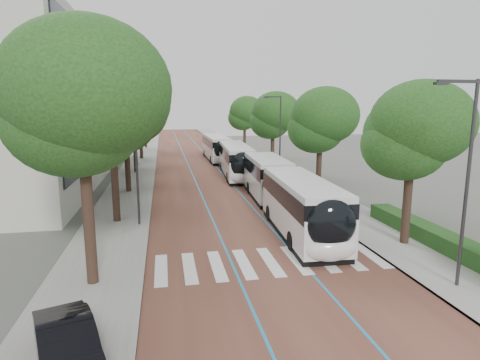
% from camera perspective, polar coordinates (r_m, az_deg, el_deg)
% --- Properties ---
extents(ground, '(160.00, 160.00, 0.00)m').
position_cam_1_polar(ground, '(18.14, 4.56, -12.75)').
color(ground, '#51544C').
rests_on(ground, ground).
extents(road, '(11.00, 140.00, 0.02)m').
position_cam_1_polar(road, '(56.69, -6.20, 3.19)').
color(road, '#572F27').
rests_on(road, ground).
extents(sidewalk_left, '(4.00, 140.00, 0.12)m').
position_cam_1_polar(sidewalk_left, '(56.58, -13.80, 2.98)').
color(sidewalk_left, gray).
rests_on(sidewalk_left, ground).
extents(sidewalk_right, '(4.00, 140.00, 0.12)m').
position_cam_1_polar(sidewalk_right, '(57.76, 1.25, 3.43)').
color(sidewalk_right, gray).
rests_on(sidewalk_right, ground).
extents(kerb_left, '(0.20, 140.00, 0.14)m').
position_cam_1_polar(kerb_left, '(56.51, -11.87, 3.05)').
color(kerb_left, gray).
rests_on(kerb_left, ground).
extents(kerb_right, '(0.20, 140.00, 0.14)m').
position_cam_1_polar(kerb_right, '(57.40, -0.61, 3.39)').
color(kerb_right, gray).
rests_on(kerb_right, ground).
extents(zebra_crossing, '(10.55, 3.60, 0.01)m').
position_cam_1_polar(zebra_crossing, '(19.07, 4.35, -11.47)').
color(zebra_crossing, silver).
rests_on(zebra_crossing, ground).
extents(lane_line_left, '(0.12, 126.00, 0.01)m').
position_cam_1_polar(lane_line_left, '(56.58, -7.81, 3.15)').
color(lane_line_left, teal).
rests_on(lane_line_left, road).
extents(lane_line_right, '(0.12, 126.00, 0.01)m').
position_cam_1_polar(lane_line_right, '(56.84, -4.59, 3.25)').
color(lane_line_right, teal).
rests_on(lane_line_right, road).
extents(office_building, '(18.11, 40.00, 14.00)m').
position_cam_1_polar(office_building, '(46.53, -30.00, 8.92)').
color(office_building, beige).
rests_on(office_building, ground).
extents(hedge, '(1.20, 14.00, 0.80)m').
position_cam_1_polar(hedge, '(22.06, 28.28, -8.29)').
color(hedge, '#194016').
rests_on(hedge, sidewalk_right).
extents(streetlight_near, '(1.82, 0.20, 8.00)m').
position_cam_1_polar(streetlight_near, '(17.31, 29.32, 1.41)').
color(streetlight_near, '#323134').
rests_on(streetlight_near, sidewalk_right).
extents(streetlight_far, '(1.82, 0.20, 8.00)m').
position_cam_1_polar(streetlight_far, '(39.72, 5.50, 7.07)').
color(streetlight_far, '#323134').
rests_on(streetlight_far, sidewalk_right).
extents(lamp_post_left, '(0.14, 0.14, 8.00)m').
position_cam_1_polar(lamp_post_left, '(24.30, -14.53, 2.99)').
color(lamp_post_left, '#323134').
rests_on(lamp_post_left, sidewalk_left).
extents(trees_left, '(6.46, 60.78, 9.81)m').
position_cam_1_polar(trees_left, '(37.69, -15.60, 9.35)').
color(trees_left, black).
rests_on(trees_left, ground).
extents(trees_right, '(5.41, 47.08, 8.19)m').
position_cam_1_polar(trees_right, '(40.53, 6.78, 8.52)').
color(trees_right, black).
rests_on(trees_right, ground).
extents(lead_bus, '(3.48, 18.50, 3.20)m').
position_cam_1_polar(lead_bus, '(26.10, 6.37, -1.79)').
color(lead_bus, black).
rests_on(lead_bus, ground).
extents(bus_queued_0, '(3.28, 12.53, 3.20)m').
position_cam_1_polar(bus_queued_0, '(41.07, -0.55, 2.75)').
color(bus_queued_0, silver).
rests_on(bus_queued_0, ground).
extents(bus_queued_1, '(2.62, 12.42, 3.20)m').
position_cam_1_polar(bus_queued_1, '(53.65, -3.31, 4.55)').
color(bus_queued_1, silver).
rests_on(bus_queued_1, ground).
extents(parked_car, '(2.77, 4.41, 1.37)m').
position_cam_1_polar(parked_car, '(12.45, -23.31, -21.07)').
color(parked_car, black).
rests_on(parked_car, sidewalk_left).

